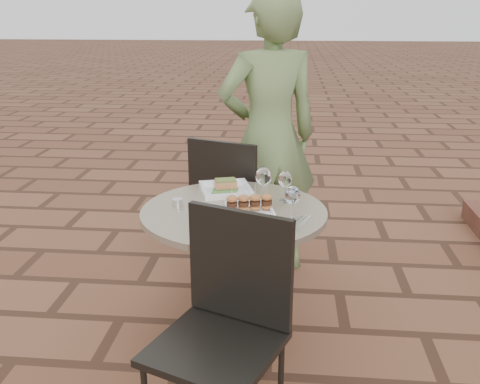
# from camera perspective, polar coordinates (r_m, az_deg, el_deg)

# --- Properties ---
(ground) EXTENTS (60.00, 60.00, 0.00)m
(ground) POSITION_cam_1_polar(r_m,az_deg,el_deg) (3.02, 3.06, -14.17)
(ground) COLOR brown
(ground) RESTS_ON ground
(cafe_table) EXTENTS (0.90, 0.90, 0.73)m
(cafe_table) POSITION_cam_1_polar(r_m,az_deg,el_deg) (2.68, -0.64, -6.80)
(cafe_table) COLOR gray
(cafe_table) RESTS_ON ground
(chair_far) EXTENTS (0.57, 0.57, 0.93)m
(chair_far) POSITION_cam_1_polar(r_m,az_deg,el_deg) (3.28, -1.04, -0.69)
(chair_far) COLOR black
(chair_far) RESTS_ON ground
(chair_near) EXTENTS (0.57, 0.57, 0.93)m
(chair_near) POSITION_cam_1_polar(r_m,az_deg,el_deg) (2.09, -1.40, -12.73)
(chair_near) COLOR black
(chair_near) RESTS_ON ground
(diner) EXTENTS (0.76, 0.64, 1.78)m
(diner) POSITION_cam_1_polar(r_m,az_deg,el_deg) (3.36, 3.08, 5.82)
(diner) COLOR #5A703D
(diner) RESTS_ON ground
(plate_salmon) EXTENTS (0.32, 0.32, 0.07)m
(plate_salmon) POSITION_cam_1_polar(r_m,az_deg,el_deg) (2.83, -1.54, 0.39)
(plate_salmon) COLOR white
(plate_salmon) RESTS_ON cafe_table
(plate_sliders) EXTENTS (0.26, 0.26, 0.14)m
(plate_sliders) POSITION_cam_1_polar(r_m,az_deg,el_deg) (2.54, 1.00, -1.48)
(plate_sliders) COLOR white
(plate_sliders) RESTS_ON cafe_table
(plate_tuna) EXTENTS (0.27, 0.27, 0.03)m
(plate_tuna) POSITION_cam_1_polar(r_m,az_deg,el_deg) (2.31, 0.45, -3.99)
(plate_tuna) COLOR white
(plate_tuna) RESTS_ON cafe_table
(wine_glass_right) EXTENTS (0.07, 0.07, 0.17)m
(wine_glass_right) POSITION_cam_1_polar(r_m,az_deg,el_deg) (2.42, 5.62, -0.47)
(wine_glass_right) COLOR white
(wine_glass_right) RESTS_ON cafe_table
(wine_glass_mid) EXTENTS (0.08, 0.08, 0.19)m
(wine_glass_mid) POSITION_cam_1_polar(r_m,az_deg,el_deg) (2.64, 2.54, 1.57)
(wine_glass_mid) COLOR white
(wine_glass_mid) RESTS_ON cafe_table
(wine_glass_far) EXTENTS (0.07, 0.07, 0.16)m
(wine_glass_far) POSITION_cam_1_polar(r_m,az_deg,el_deg) (2.67, 4.83, 1.28)
(wine_glass_far) COLOR white
(wine_glass_far) RESTS_ON cafe_table
(steel_ramekin) EXTENTS (0.06, 0.06, 0.04)m
(steel_ramekin) POSITION_cam_1_polar(r_m,az_deg,el_deg) (2.63, -6.68, -1.14)
(steel_ramekin) COLOR silver
(steel_ramekin) RESTS_ON cafe_table
(cutlery_set) EXTENTS (0.18, 0.24, 0.00)m
(cutlery_set) POSITION_cam_1_polar(r_m,az_deg,el_deg) (2.44, 6.19, -3.24)
(cutlery_set) COLOR silver
(cutlery_set) RESTS_ON cafe_table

